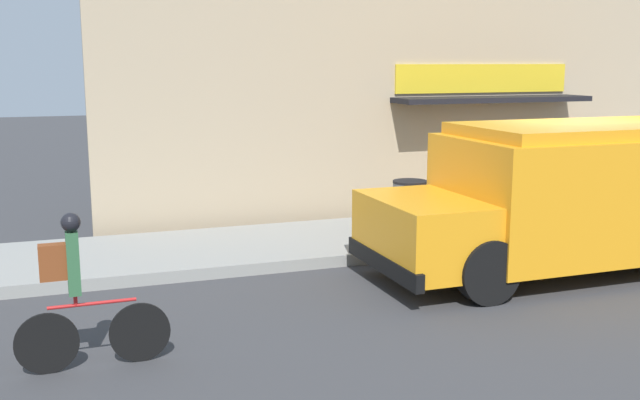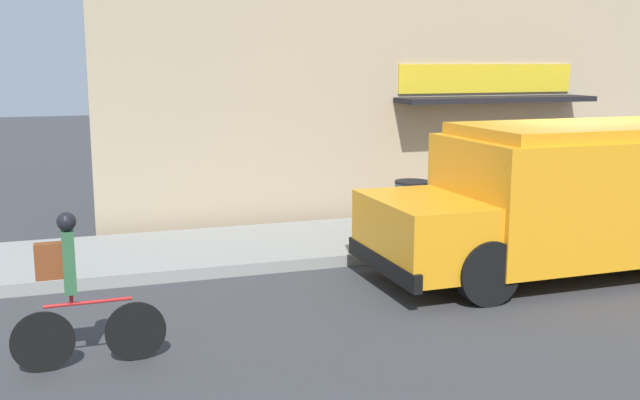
# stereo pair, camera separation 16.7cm
# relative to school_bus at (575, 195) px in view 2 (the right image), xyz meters

# --- Properties ---
(ground_plane) EXTENTS (70.00, 70.00, 0.00)m
(ground_plane) POSITION_rel_school_bus_xyz_m (0.90, 1.27, -1.15)
(ground_plane) COLOR #38383A
(sidewalk) EXTENTS (28.00, 2.57, 0.18)m
(sidewalk) POSITION_rel_school_bus_xyz_m (0.90, 2.56, -1.06)
(sidewalk) COLOR gray
(sidewalk) RESTS_ON ground_plane
(storefront) EXTENTS (15.10, 1.00, 4.43)m
(storefront) POSITION_rel_school_bus_xyz_m (0.90, 4.22, 1.07)
(storefront) COLOR tan
(storefront) RESTS_ON ground_plane
(school_bus) EXTENTS (5.71, 2.70, 2.19)m
(school_bus) POSITION_rel_school_bus_xyz_m (0.00, 0.00, 0.00)
(school_bus) COLOR orange
(school_bus) RESTS_ON ground_plane
(cyclist) EXTENTS (1.54, 0.20, 1.62)m
(cyclist) POSITION_rel_school_bus_xyz_m (-7.02, -1.41, -0.37)
(cyclist) COLOR black
(cyclist) RESTS_ON ground_plane
(trash_bin) EXTENTS (0.60, 0.60, 0.89)m
(trash_bin) POSITION_rel_school_bus_xyz_m (-1.46, 2.45, -0.53)
(trash_bin) COLOR slate
(trash_bin) RESTS_ON sidewalk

